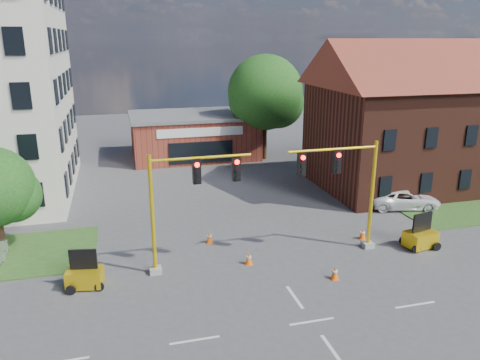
{
  "coord_description": "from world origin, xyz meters",
  "views": [
    {
      "loc": [
        -7.34,
        -15.79,
        11.48
      ],
      "look_at": [
        -0.49,
        10.0,
        3.35
      ],
      "focal_mm": 35.0,
      "sensor_mm": 36.0,
      "label": 1
    }
  ],
  "objects": [
    {
      "name": "ground",
      "position": [
        0.0,
        0.0,
        0.0
      ],
      "size": [
        120.0,
        120.0,
        0.0
      ],
      "primitive_type": "plane",
      "color": "#444447",
      "rests_on": "ground"
    },
    {
      "name": "brick_shop",
      "position": [
        0.0,
        29.98,
        2.16
      ],
      "size": [
        12.4,
        8.4,
        4.3
      ],
      "color": "maroon",
      "rests_on": "ground"
    },
    {
      "name": "townhouse_row",
      "position": [
        18.0,
        16.0,
        5.93
      ],
      "size": [
        21.0,
        11.0,
        11.5
      ],
      "color": "#472015",
      "rests_on": "ground"
    },
    {
      "name": "tree_large",
      "position": [
        6.86,
        27.08,
        6.24
      ],
      "size": [
        7.5,
        7.14,
        10.09
      ],
      "color": "#392014",
      "rests_on": "ground"
    },
    {
      "name": "signal_mast_west",
      "position": [
        -4.36,
        6.0,
        3.92
      ],
      "size": [
        5.3,
        0.6,
        6.2
      ],
      "color": "gray",
      "rests_on": "ground"
    },
    {
      "name": "signal_mast_east",
      "position": [
        4.36,
        6.0,
        3.92
      ],
      "size": [
        5.3,
        0.6,
        6.2
      ],
      "color": "gray",
      "rests_on": "ground"
    },
    {
      "name": "trailer_west",
      "position": [
        -9.38,
        5.47,
        0.59
      ],
      "size": [
        1.81,
        1.37,
        1.87
      ],
      "rotation": [
        0.0,
        0.0,
        -0.18
      ],
      "color": "gold",
      "rests_on": "ground"
    },
    {
      "name": "trailer_east",
      "position": [
        8.86,
        5.22,
        0.62
      ],
      "size": [
        1.93,
        1.48,
        1.98
      ],
      "rotation": [
        0.0,
        0.0,
        0.2
      ],
      "color": "gold",
      "rests_on": "ground"
    },
    {
      "name": "cone_a",
      "position": [
        -1.15,
        5.72,
        0.34
      ],
      "size": [
        0.4,
        0.4,
        0.7
      ],
      "color": "#FF600D",
      "rests_on": "ground"
    },
    {
      "name": "cone_b",
      "position": [
        -2.63,
        8.89,
        0.34
      ],
      "size": [
        0.4,
        0.4,
        0.7
      ],
      "color": "#FF600D",
      "rests_on": "ground"
    },
    {
      "name": "cone_c",
      "position": [
        2.54,
        3.09,
        0.34
      ],
      "size": [
        0.4,
        0.4,
        0.7
      ],
      "color": "#FF600D",
      "rests_on": "ground"
    },
    {
      "name": "cone_d",
      "position": [
        6.27,
        7.1,
        0.34
      ],
      "size": [
        0.4,
        0.4,
        0.7
      ],
      "color": "#FF600D",
      "rests_on": "ground"
    },
    {
      "name": "pickup_white",
      "position": [
        11.71,
        11.15,
        0.68
      ],
      "size": [
        5.31,
        3.45,
        1.36
      ],
      "primitive_type": "imported",
      "rotation": [
        0.0,
        0.0,
        1.31
      ],
      "color": "white",
      "rests_on": "ground"
    }
  ]
}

